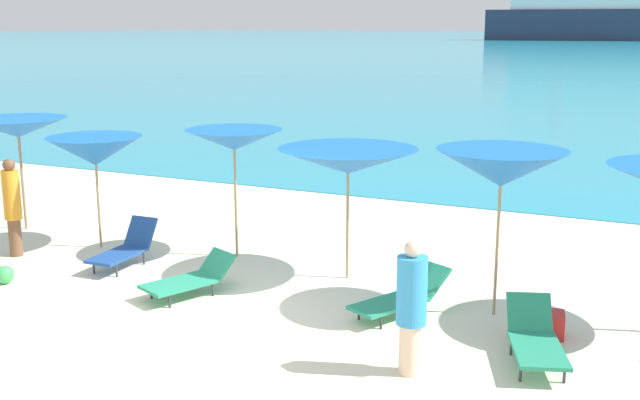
# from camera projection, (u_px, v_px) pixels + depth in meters

# --- Properties ---
(ground_plane) EXTENTS (50.00, 100.00, 0.30)m
(ground_plane) POSITION_uv_depth(u_px,v_px,m) (422.00, 194.00, 19.92)
(ground_plane) COLOR beige
(umbrella_1) EXTENTS (2.00, 2.00, 2.27)m
(umbrella_1) POSITION_uv_depth(u_px,v_px,m) (18.00, 128.00, 15.49)
(umbrella_1) COLOR #9E7F59
(umbrella_1) RESTS_ON ground_plane
(umbrella_2) EXTENTS (1.86, 1.86, 2.10)m
(umbrella_2) POSITION_uv_depth(u_px,v_px,m) (95.00, 151.00, 14.22)
(umbrella_2) COLOR #9E7F59
(umbrella_2) RESTS_ON ground_plane
(umbrella_3) EXTENTS (1.76, 1.76, 2.31)m
(umbrella_3) POSITION_uv_depth(u_px,v_px,m) (234.00, 140.00, 13.60)
(umbrella_3) COLOR #9E7F59
(umbrella_3) RESTS_ON ground_plane
(umbrella_4) EXTENTS (2.35, 2.35, 2.17)m
(umbrella_4) POSITION_uv_depth(u_px,v_px,m) (348.00, 161.00, 12.43)
(umbrella_4) COLOR #9E7F59
(umbrella_4) RESTS_ON ground_plane
(umbrella_5) EXTENTS (1.82, 1.82, 2.41)m
(umbrella_5) POSITION_uv_depth(u_px,v_px,m) (501.00, 168.00, 10.76)
(umbrella_5) COLOR #9E7F59
(umbrella_5) RESTS_ON ground_plane
(lounge_chair_1) EXTENTS (1.11, 1.55, 0.59)m
(lounge_chair_1) POSITION_uv_depth(u_px,v_px,m) (190.00, 278.00, 11.98)
(lounge_chair_1) COLOR #268C66
(lounge_chair_1) RESTS_ON ground_plane
(lounge_chair_3) EXTENTS (1.03, 1.54, 0.69)m
(lounge_chair_3) POSITION_uv_depth(u_px,v_px,m) (535.00, 338.00, 9.58)
(lounge_chair_3) COLOR #268C66
(lounge_chair_3) RESTS_ON ground_plane
(lounge_chair_4) EXTENTS (0.59, 1.43, 0.75)m
(lounge_chair_4) POSITION_uv_depth(u_px,v_px,m) (125.00, 248.00, 13.42)
(lounge_chair_4) COLOR #1E478C
(lounge_chair_4) RESTS_ON ground_plane
(lounge_chair_5) EXTENTS (1.18, 1.69, 0.61)m
(lounge_chair_5) POSITION_uv_depth(u_px,v_px,m) (402.00, 296.00, 11.19)
(lounge_chair_5) COLOR #268C66
(lounge_chair_5) RESTS_ON ground_plane
(beachgoer_1) EXTENTS (0.30, 0.30, 1.78)m
(beachgoer_1) POSITION_uv_depth(u_px,v_px,m) (12.00, 204.00, 13.88)
(beachgoer_1) COLOR brown
(beachgoer_1) RESTS_ON ground_plane
(beachgoer_3) EXTENTS (0.36, 0.36, 1.66)m
(beachgoer_3) POSITION_uv_depth(u_px,v_px,m) (411.00, 305.00, 9.16)
(beachgoer_3) COLOR beige
(beachgoer_3) RESTS_ON ground_plane
(beach_ball) EXTENTS (0.30, 0.30, 0.30)m
(beach_ball) POSITION_uv_depth(u_px,v_px,m) (5.00, 275.00, 12.54)
(beach_ball) COLOR #3FB259
(beach_ball) RESTS_ON ground_plane
(cooler_box) EXTENTS (0.56, 0.44, 0.34)m
(cooler_box) POSITION_uv_depth(u_px,v_px,m) (545.00, 324.00, 10.44)
(cooler_box) COLOR red
(cooler_box) RESTS_ON ground_plane
(cruise_ship) EXTENTS (49.09, 12.31, 20.52)m
(cruise_ship) POSITION_uv_depth(u_px,v_px,m) (586.00, 9.00, 192.65)
(cruise_ship) COLOR #262D47
(cruise_ship) RESTS_ON ocean_water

